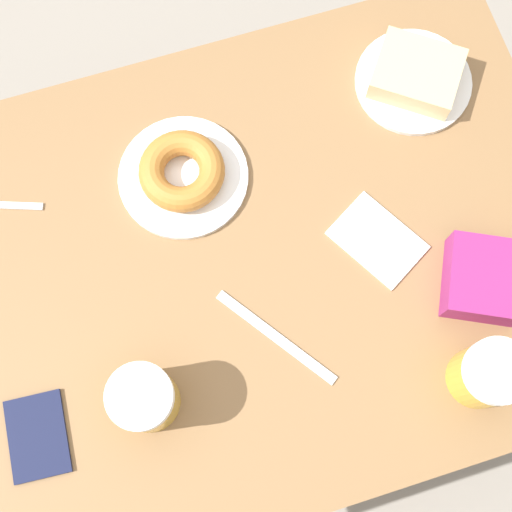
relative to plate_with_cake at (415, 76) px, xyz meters
The scene contains 10 objects.
ground_plane 0.88m from the plate_with_cake, 57.82° to the right, with size 8.00×8.00×0.00m, color gray.
table 0.43m from the plate_with_cake, 57.82° to the right, with size 0.81×1.08×0.75m.
plate_with_cake is the anchor object (origin of this frame).
plate_with_donut 0.43m from the plate_with_cake, 83.00° to the right, with size 0.22×0.22×0.05m.
beer_mug_left 0.70m from the plate_with_cake, 55.84° to the right, with size 0.10×0.10×0.12m.
beer_mug_center 0.52m from the plate_with_cake, ahead, with size 0.10×0.10×0.12m.
napkin_folded 0.30m from the plate_with_cake, 31.82° to the right, with size 0.17×0.16×0.00m.
knife 0.51m from the plate_with_cake, 45.66° to the right, with size 0.20×0.15×0.00m.
passport_near_edge 0.85m from the plate_with_cake, 62.53° to the right, with size 0.13×0.10×0.01m.
blue_pouch 0.37m from the plate_with_cake, ahead, with size 0.17×0.16×0.06m.
Camera 1 is at (0.29, -0.09, 1.87)m, focal length 50.00 mm.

